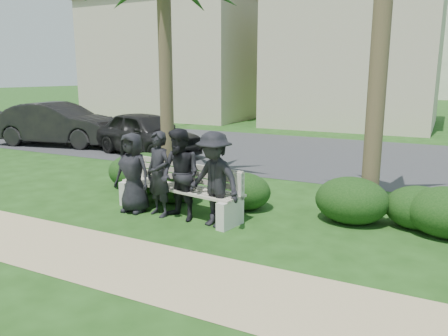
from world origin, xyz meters
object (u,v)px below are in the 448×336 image
(street_lamp, at_px, (166,68))
(man_a, at_px, (133,173))
(man_c, at_px, (180,175))
(car_b, at_px, (59,124))
(man_b, at_px, (159,174))
(car_a, at_px, (146,133))
(park_bench, at_px, (179,192))
(man_d, at_px, (214,180))

(street_lamp, xyz_separation_m, man_a, (7.23, -11.82, -2.16))
(man_c, bearing_deg, car_b, 165.16)
(man_a, distance_m, man_b, 0.59)
(man_b, height_order, car_a, man_b)
(park_bench, distance_m, car_a, 6.61)
(car_b, bearing_deg, man_d, -130.73)
(park_bench, distance_m, man_b, 0.54)
(street_lamp, distance_m, man_b, 14.31)
(park_bench, xyz_separation_m, car_a, (-4.43, 4.89, 0.30))
(car_a, xyz_separation_m, car_b, (-4.21, 0.15, 0.09))
(man_b, height_order, man_d, man_d)
(man_b, bearing_deg, car_b, 164.88)
(man_b, distance_m, car_a, 6.65)
(man_a, xyz_separation_m, man_c, (1.08, 0.01, 0.07))
(car_a, distance_m, car_b, 4.21)
(man_d, xyz_separation_m, car_a, (-5.39, 5.22, -0.13))
(man_c, bearing_deg, street_lamp, 141.32)
(man_a, relative_size, man_d, 0.92)
(park_bench, xyz_separation_m, car_b, (-8.64, 5.04, 0.38))
(street_lamp, distance_m, man_d, 15.03)
(street_lamp, xyz_separation_m, man_b, (7.82, -11.79, -2.13))
(street_lamp, distance_m, park_bench, 14.28)
(park_bench, xyz_separation_m, man_d, (0.95, -0.33, 0.42))
(car_a, bearing_deg, man_c, -122.79)
(man_b, xyz_separation_m, man_d, (1.21, -0.05, 0.04))
(man_a, relative_size, man_c, 0.92)
(man_b, bearing_deg, street_lamp, 140.82)
(street_lamp, xyz_separation_m, man_d, (9.03, -11.84, -2.10))
(man_a, height_order, man_d, man_d)
(street_lamp, bearing_deg, car_a, -61.19)
(street_lamp, bearing_deg, car_b, -95.00)
(man_a, xyz_separation_m, car_b, (-7.80, 5.35, 0.02))
(park_bench, relative_size, car_a, 0.66)
(street_lamp, height_order, man_c, street_lamp)
(street_lamp, xyz_separation_m, park_bench, (8.07, -11.51, -2.52))
(street_lamp, relative_size, park_bench, 1.55)
(man_c, bearing_deg, park_bench, 144.93)
(park_bench, height_order, car_a, car_a)
(man_c, bearing_deg, man_a, -163.11)
(man_a, xyz_separation_m, car_a, (-3.59, 5.20, -0.06))
(park_bench, bearing_deg, man_c, -41.86)
(man_c, bearing_deg, man_b, -166.09)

